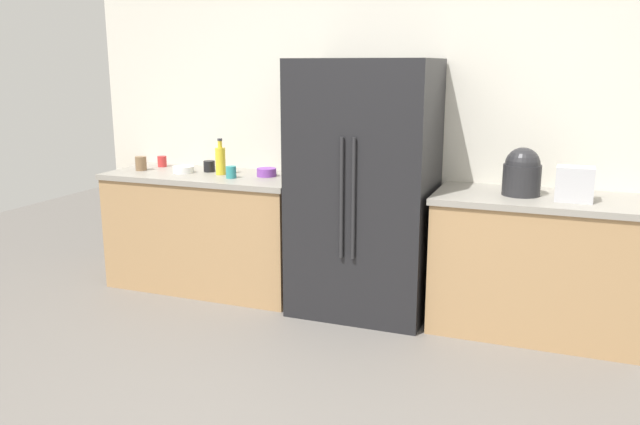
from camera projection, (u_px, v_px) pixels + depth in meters
The scene contains 14 objects.
ground_plane at pixel (296, 425), 3.11m from camera, with size 10.14×10.14×0.00m, color slate.
kitchen_back_panel at pixel (404, 94), 4.60m from camera, with size 5.07×0.10×3.00m, color silver.
counter_left at pixel (209, 230), 4.98m from camera, with size 1.54×0.68×0.90m.
counter_right at pixel (534, 264), 4.14m from camera, with size 1.30×0.68×0.90m.
refrigerator at pixel (364, 189), 4.41m from camera, with size 0.93×0.73×1.75m.
toaster at pixel (575, 184), 3.88m from camera, with size 0.22×0.16×0.21m, color silver.
rice_cooker at pixel (522, 173), 4.04m from camera, with size 0.24×0.24×0.30m.
bottle_a at pixel (220, 160), 4.82m from camera, with size 0.08×0.08×0.27m.
cup_a at pixel (209, 166), 4.96m from camera, with size 0.09×0.09×0.08m, color black.
cup_b at pixel (141, 163), 5.02m from camera, with size 0.09×0.09×0.11m, color brown.
cup_c at pixel (231, 172), 4.68m from camera, with size 0.08×0.08×0.09m, color teal.
cup_d at pixel (162, 161), 5.20m from camera, with size 0.07×0.07×0.09m, color red.
bowl_a at pixel (267, 172), 4.76m from camera, with size 0.15×0.15×0.06m, color purple.
bowl_b at pixel (183, 170), 4.91m from camera, with size 0.16×0.16×0.05m, color white.
Camera 1 is at (1.11, -2.57, 1.71)m, focal length 35.97 mm.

